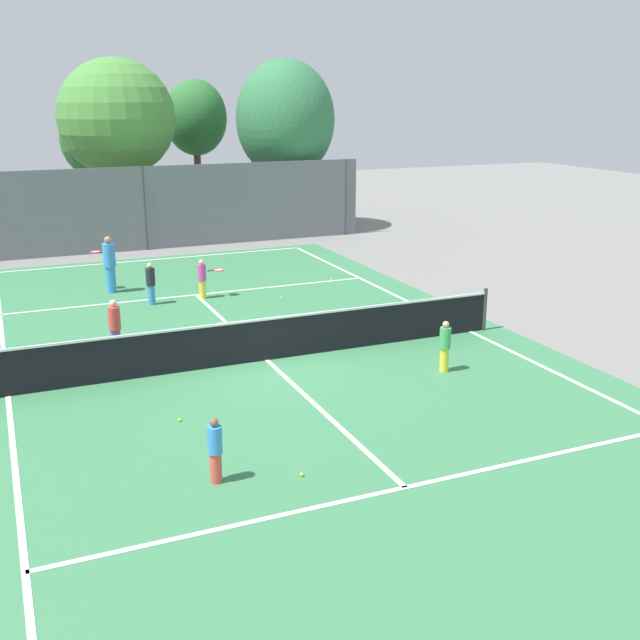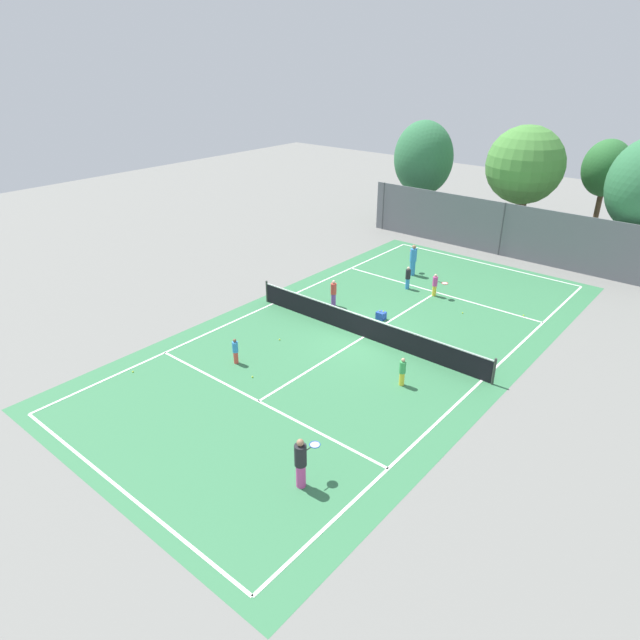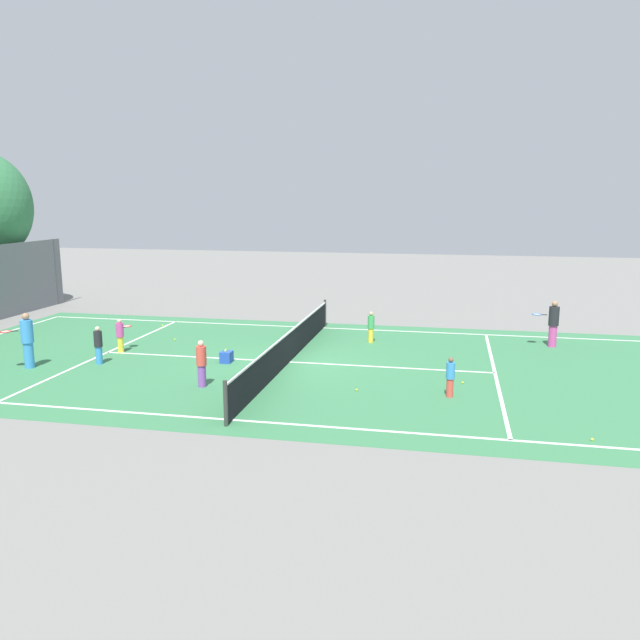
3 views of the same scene
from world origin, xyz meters
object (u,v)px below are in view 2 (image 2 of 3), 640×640
object	(u,v)px
player_6	(334,293)
player_2	(301,462)
player_0	(435,285)
player_5	(408,278)
player_3	(402,371)
ball_crate	(381,315)
player_4	(235,351)
tennis_ball_5	(473,375)
tennis_ball_0	(133,372)
tennis_ball_4	(252,377)
player_1	(413,260)
tennis_ball_3	(523,315)
tennis_ball_2	(463,313)
tennis_ball_1	(280,340)

from	to	relation	value
player_6	player_2	bearing A→B (deg)	-55.64
player_0	player_5	distance (m)	1.56
player_3	ball_crate	world-z (taller)	player_3
player_4	ball_crate	world-z (taller)	player_4
player_4	tennis_ball_5	xyz separation A→B (m)	(7.70, 5.16, -0.52)
tennis_ball_0	player_6	bearing A→B (deg)	78.09
player_2	tennis_ball_4	distance (m)	6.22
player_1	tennis_ball_4	world-z (taller)	player_1
player_1	tennis_ball_3	distance (m)	6.98
player_3	player_6	xyz separation A→B (m)	(-6.39, 3.94, 0.09)
player_1	player_5	xyz separation A→B (m)	(0.86, -1.89, -0.27)
tennis_ball_2	tennis_ball_4	world-z (taller)	same
tennis_ball_4	player_3	bearing A→B (deg)	34.67
player_0	tennis_ball_4	xyz separation A→B (m)	(-1.45, -11.38, -0.58)
player_4	tennis_ball_3	distance (m)	13.63
player_5	tennis_ball_1	bearing A→B (deg)	-97.96
ball_crate	tennis_ball_1	distance (m)	5.03
tennis_ball_3	ball_crate	bearing A→B (deg)	-137.44
player_6	ball_crate	xyz separation A→B (m)	(2.64, 0.24, -0.50)
player_1	tennis_ball_3	xyz separation A→B (m)	(6.82, -1.22, -0.86)
tennis_ball_0	player_1	bearing A→B (deg)	79.77
player_6	tennis_ball_2	size ratio (longest dim) A/B	20.12
ball_crate	tennis_ball_5	world-z (taller)	ball_crate
tennis_ball_0	tennis_ball_1	size ratio (longest dim) A/B	1.00
tennis_ball_0	ball_crate	bearing A→B (deg)	64.96
player_3	player_2	bearing A→B (deg)	-84.15
tennis_ball_2	player_2	bearing A→B (deg)	-82.55
player_6	tennis_ball_1	distance (m)	4.37
player_3	player_4	distance (m)	6.59
player_0	tennis_ball_2	world-z (taller)	player_0
player_6	tennis_ball_2	distance (m)	6.21
player_2	player_6	size ratio (longest dim) A/B	1.24
player_6	tennis_ball_5	xyz separation A→B (m)	(8.16, -1.64, -0.65)
tennis_ball_3	tennis_ball_0	bearing A→B (deg)	-123.45
tennis_ball_1	tennis_ball_2	size ratio (longest dim) A/B	1.00
tennis_ball_2	tennis_ball_3	bearing A→B (deg)	34.24
player_1	tennis_ball_2	bearing A→B (deg)	-32.00
player_0	tennis_ball_1	distance (m)	8.97
player_6	tennis_ball_3	xyz separation A→B (m)	(7.61, 4.80, -0.65)
player_3	tennis_ball_5	size ratio (longest dim) A/B	17.34
player_5	tennis_ball_4	world-z (taller)	player_5
player_1	ball_crate	world-z (taller)	player_1
player_2	player_0	bearing A→B (deg)	104.82
player_2	tennis_ball_4	world-z (taller)	player_2
player_5	tennis_ball_2	size ratio (longest dim) A/B	18.47
player_4	tennis_ball_4	world-z (taller)	player_4
player_4	tennis_ball_5	distance (m)	9.28
tennis_ball_0	tennis_ball_1	world-z (taller)	same
player_3	player_5	bearing A→B (deg)	120.48
tennis_ball_1	tennis_ball_5	bearing A→B (deg)	19.07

